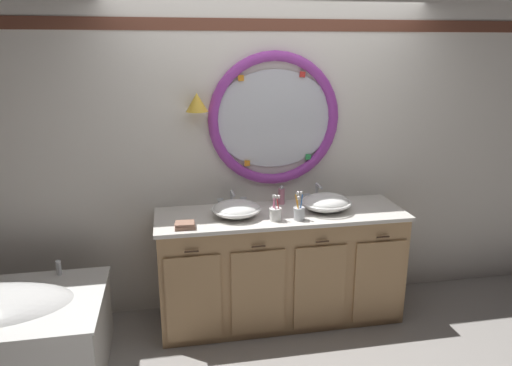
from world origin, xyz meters
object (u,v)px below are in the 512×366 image
at_px(toothbrush_holder_left, 275,213).
at_px(folded_hand_towel, 185,225).
at_px(sink_basin_left, 236,209).
at_px(sink_basin_right, 326,202).
at_px(toothbrush_holder_right, 299,213).
at_px(soap_dispenser, 281,196).

bearing_deg(toothbrush_holder_left, folded_hand_towel, -177.07).
bearing_deg(toothbrush_holder_left, sink_basin_left, 153.39).
xyz_separation_m(sink_basin_right, folded_hand_towel, (-1.11, -0.17, -0.05)).
distance_m(toothbrush_holder_right, folded_hand_towel, 0.85).
bearing_deg(sink_basin_right, soap_dispenser, 142.91).
distance_m(sink_basin_right, folded_hand_towel, 1.13).
bearing_deg(sink_basin_right, sink_basin_left, 180.00).
height_order(sink_basin_right, toothbrush_holder_left, toothbrush_holder_left).
height_order(sink_basin_right, folded_hand_towel, sink_basin_right).
relative_size(toothbrush_holder_right, folded_hand_towel, 1.51).
xyz_separation_m(sink_basin_left, toothbrush_holder_left, (0.28, -0.14, -0.01)).
distance_m(sink_basin_left, sink_basin_right, 0.72).
distance_m(sink_basin_right, toothbrush_holder_left, 0.46).
bearing_deg(sink_basin_left, folded_hand_towel, -156.49).
height_order(sink_basin_right, soap_dispenser, soap_dispenser).
bearing_deg(folded_hand_towel, toothbrush_holder_right, 0.83).
xyz_separation_m(toothbrush_holder_right, soap_dispenser, (-0.04, 0.39, 0.01)).
distance_m(toothbrush_holder_left, soap_dispenser, 0.39).
bearing_deg(toothbrush_holder_left, sink_basin_right, 17.34).
relative_size(sink_basin_right, folded_hand_towel, 2.71).
distance_m(soap_dispenser, folded_hand_towel, 0.90).
distance_m(sink_basin_left, toothbrush_holder_right, 0.48).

